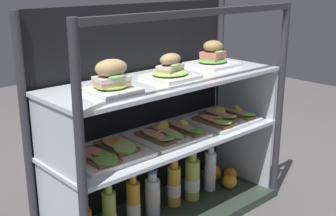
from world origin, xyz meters
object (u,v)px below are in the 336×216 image
plated_roll_sandwich_right_of_center (171,70)px  orange_fruit_rolled_forward (214,173)px  open_sandwich_tray_near_left_corner (108,153)px  juice_bottle_tucked_behind (210,170)px  open_sandwich_tray_center (223,118)px  juice_bottle_front_fourth (133,203)px  plated_roll_sandwich_left_of_center (112,79)px  juice_bottle_near_post (192,179)px  juice_bottle_front_right_end (174,185)px  orange_fruit_near_left_post (230,181)px  open_sandwich_tray_mid_left (169,134)px  plated_roll_sandwich_center (213,57)px  juice_bottle_front_second (109,212)px  orange_fruit_beside_bottles (230,174)px  juice_bottle_back_left (153,196)px

plated_roll_sandwich_right_of_center → orange_fruit_rolled_forward: size_ratio=2.42×
open_sandwich_tray_near_left_corner → juice_bottle_tucked_behind: (0.63, 0.03, -0.28)m
open_sandwich_tray_center → juice_bottle_front_fourth: 0.59m
plated_roll_sandwich_left_of_center → juice_bottle_near_post: size_ratio=0.67×
juice_bottle_front_right_end → orange_fruit_near_left_post: (0.32, -0.07, -0.06)m
juice_bottle_front_right_end → orange_fruit_near_left_post: size_ratio=3.37×
open_sandwich_tray_mid_left → plated_roll_sandwich_center: bearing=9.9°
open_sandwich_tray_near_left_corner → juice_bottle_front_right_end: (0.39, 0.04, -0.28)m
orange_fruit_rolled_forward → open_sandwich_tray_center: bearing=-123.7°
plated_roll_sandwich_center → juice_bottle_front_second: size_ratio=0.81×
juice_bottle_tucked_behind → plated_roll_sandwich_center: bearing=46.5°
open_sandwich_tray_near_left_corner → orange_fruit_near_left_post: open_sandwich_tray_near_left_corner is taller
plated_roll_sandwich_left_of_center → juice_bottle_near_post: (0.49, 0.06, -0.58)m
open_sandwich_tray_near_left_corner → plated_roll_sandwich_center: bearing=4.9°
plated_roll_sandwich_left_of_center → open_sandwich_tray_center: 0.71m
plated_roll_sandwich_center → open_sandwich_tray_center: plated_roll_sandwich_center is taller
juice_bottle_near_post → open_sandwich_tray_near_left_corner: bearing=-177.3°
open_sandwich_tray_center → orange_fruit_beside_bottles: bearing=19.3°
plated_roll_sandwich_center → open_sandwich_tray_center: (-0.00, -0.08, -0.28)m
plated_roll_sandwich_right_of_center → open_sandwich_tray_mid_left: (-0.01, 0.00, -0.28)m
open_sandwich_tray_mid_left → juice_bottle_front_fourth: (-0.18, 0.03, -0.28)m
plated_roll_sandwich_left_of_center → orange_fruit_rolled_forward: size_ratio=2.17×
plated_roll_sandwich_center → juice_bottle_near_post: size_ratio=0.79×
plated_roll_sandwich_right_of_center → open_sandwich_tray_mid_left: bearing=156.1°
open_sandwich_tray_near_left_corner → juice_bottle_front_second: 0.29m
juice_bottle_tucked_behind → orange_fruit_rolled_forward: size_ratio=3.10×
plated_roll_sandwich_right_of_center → orange_fruit_rolled_forward: plated_roll_sandwich_right_of_center is taller
juice_bottle_front_second → juice_bottle_front_right_end: juice_bottle_front_second is taller
juice_bottle_front_right_end → plated_roll_sandwich_left_of_center: bearing=-169.5°
plated_roll_sandwich_left_of_center → plated_roll_sandwich_center: plated_roll_sandwich_left_of_center is taller
plated_roll_sandwich_left_of_center → open_sandwich_tray_center: size_ratio=0.57×
juice_bottle_front_second → juice_bottle_front_right_end: (0.37, -0.00, 0.00)m
plated_roll_sandwich_right_of_center → plated_roll_sandwich_left_of_center: bearing=-175.3°
open_sandwich_tray_mid_left → orange_fruit_near_left_post: bearing=-4.2°
juice_bottle_front_right_end → orange_fruit_near_left_post: juice_bottle_front_right_end is taller
open_sandwich_tray_near_left_corner → orange_fruit_beside_bottles: (0.78, 0.02, -0.35)m
open_sandwich_tray_mid_left → orange_fruit_rolled_forward: bearing=12.7°
juice_bottle_front_right_end → orange_fruit_rolled_forward: 0.35m
open_sandwich_tray_center → juice_bottle_near_post: bearing=163.5°
juice_bottle_front_second → juice_bottle_tucked_behind: size_ratio=1.03×
juice_bottle_back_left → plated_roll_sandwich_right_of_center: bearing=-31.9°
orange_fruit_near_left_post → open_sandwich_tray_mid_left: bearing=175.8°
open_sandwich_tray_near_left_corner → juice_bottle_back_left: 0.39m
juice_bottle_front_fourth → juice_bottle_tucked_behind: (0.49, -0.00, 0.00)m
plated_roll_sandwich_right_of_center → orange_fruit_near_left_post: 0.74m
open_sandwich_tray_near_left_corner → open_sandwich_tray_mid_left: bearing=-0.3°
open_sandwich_tray_near_left_corner → open_sandwich_tray_center: 0.65m
plated_roll_sandwich_center → juice_bottle_tucked_behind: (-0.03, -0.03, -0.57)m
juice_bottle_tucked_behind → open_sandwich_tray_mid_left: bearing=-174.4°
open_sandwich_tray_mid_left → juice_bottle_front_fourth: open_sandwich_tray_mid_left is taller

